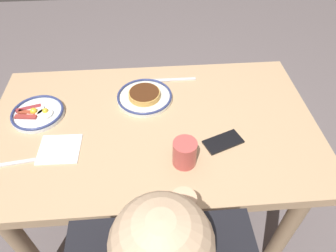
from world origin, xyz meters
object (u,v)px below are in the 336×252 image
plate_center_pancakes (38,113)px  butter_knife (173,80)px  fork_near (9,164)px  paper_napkin (60,149)px  plate_near_main (145,96)px  cell_phone (223,142)px  coffee_mug (185,152)px

plate_center_pancakes → butter_knife: 0.60m
fork_near → butter_knife: same height
paper_napkin → fork_near: (0.16, 0.06, 0.00)m
plate_center_pancakes → butter_knife: size_ratio=1.00×
plate_center_pancakes → paper_napkin: bearing=121.5°
plate_center_pancakes → butter_knife: (-0.57, -0.19, -0.01)m
plate_near_main → cell_phone: plate_near_main is taller
paper_napkin → butter_knife: (-0.45, -0.38, 0.00)m
coffee_mug → butter_knife: (-0.00, -0.48, -0.05)m
plate_center_pancakes → coffee_mug: 0.64m
plate_center_pancakes → fork_near: (0.05, 0.25, -0.01)m
butter_knife → paper_napkin: bearing=40.3°
plate_near_main → coffee_mug: 0.38m
fork_near → cell_phone: bearing=-176.9°
coffee_mug → paper_napkin: bearing=-11.3°
fork_near → plate_near_main: bearing=-147.0°
plate_center_pancakes → cell_phone: (-0.73, 0.21, -0.01)m
coffee_mug → cell_phone: coffee_mug is taller
plate_near_main → butter_knife: plate_near_main is taller
cell_phone → paper_napkin: cell_phone is taller
coffee_mug → fork_near: (0.62, -0.03, -0.05)m
plate_center_pancakes → paper_napkin: 0.23m
plate_near_main → plate_center_pancakes: (0.44, 0.07, -0.00)m
coffee_mug → cell_phone: (-0.16, -0.08, -0.05)m
plate_near_main → paper_napkin: (0.32, 0.26, -0.01)m
coffee_mug → fork_near: coffee_mug is taller
coffee_mug → plate_center_pancakes: bearing=-26.4°
coffee_mug → butter_knife: coffee_mug is taller
cell_phone → fork_near: (0.77, 0.04, -0.00)m
paper_napkin → fork_near: fork_near is taller
plate_near_main → paper_napkin: plate_near_main is taller
cell_phone → paper_napkin: bearing=-22.6°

